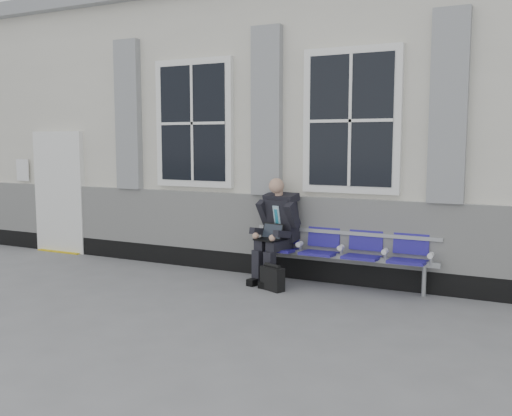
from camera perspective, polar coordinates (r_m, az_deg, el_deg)
The scene contains 5 objects.
ground at distance 6.88m, azimuth 2.68°, elevation -10.00°, with size 70.00×70.00×0.00m, color slate.
station_building at distance 9.88m, azimuth 10.92°, elevation 7.99°, with size 14.40×4.40×4.49m.
bench at distance 7.86m, azimuth 8.64°, elevation -3.84°, with size 2.60×0.47×0.91m.
businessman at distance 8.02m, azimuth 2.08°, elevation -1.84°, with size 0.64×0.86×1.47m.
briefcase at distance 7.65m, azimuth 1.64°, elevation -7.01°, with size 0.38×0.27×0.36m.
Camera 1 is at (2.66, -6.03, 1.98)m, focal length 40.00 mm.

